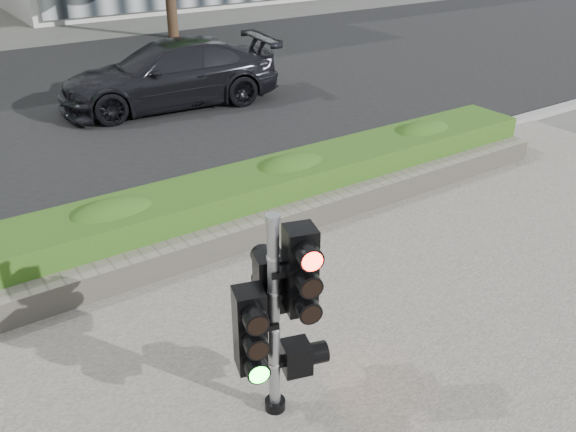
{
  "coord_description": "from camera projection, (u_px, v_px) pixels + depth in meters",
  "views": [
    {
      "loc": [
        -3.19,
        -4.27,
        4.12
      ],
      "look_at": [
        0.11,
        0.6,
        1.08
      ],
      "focal_mm": 38.0,
      "sensor_mm": 36.0,
      "label": 1
    }
  ],
  "objects": [
    {
      "name": "curb",
      "position": [
        184.0,
        214.0,
        8.91
      ],
      "size": [
        60.0,
        0.25,
        0.12
      ],
      "primitive_type": "cube",
      "color": "gray",
      "rests_on": "ground"
    },
    {
      "name": "road",
      "position": [
        54.0,
        103.0,
        13.97
      ],
      "size": [
        60.0,
        13.0,
        0.02
      ],
      "primitive_type": "cube",
      "color": "black",
      "rests_on": "ground"
    },
    {
      "name": "traffic_signal",
      "position": [
        276.0,
        307.0,
        5.06
      ],
      "size": [
        0.73,
        0.59,
        1.97
      ],
      "rotation": [
        0.0,
        0.0,
        -0.29
      ],
      "color": "black",
      "rests_on": "sidewalk"
    },
    {
      "name": "stone_wall",
      "position": [
        225.0,
        240.0,
        7.93
      ],
      "size": [
        12.0,
        0.32,
        0.34
      ],
      "primitive_type": "cube",
      "color": "gray",
      "rests_on": "sidewalk"
    },
    {
      "name": "ground",
      "position": [
        310.0,
        328.0,
        6.62
      ],
      "size": [
        120.0,
        120.0,
        0.0
      ],
      "primitive_type": "plane",
      "color": "#51514C",
      "rests_on": "ground"
    },
    {
      "name": "car_dark",
      "position": [
        169.0,
        74.0,
        13.51
      ],
      "size": [
        5.05,
        2.54,
        1.41
      ],
      "primitive_type": "imported",
      "rotation": [
        0.0,
        0.0,
        -1.69
      ],
      "color": "black",
      "rests_on": "road"
    },
    {
      "name": "hedge",
      "position": [
        201.0,
        210.0,
        8.33
      ],
      "size": [
        12.0,
        1.0,
        0.68
      ],
      "primitive_type": "cube",
      "color": "#538D2B",
      "rests_on": "sidewalk"
    }
  ]
}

